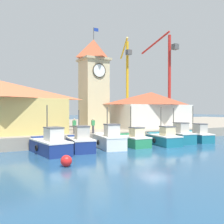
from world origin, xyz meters
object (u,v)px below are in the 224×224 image
(fishing_boat_right_inner, at_px, (196,135))
(warehouse_right, at_px, (151,109))
(fishing_boat_left_inner, at_px, (109,140))
(port_crane_near, at_px, (169,89))
(fishing_boat_far_left, at_px, (50,145))
(port_crane_far, at_px, (127,90))
(fishing_boat_mid_left, at_px, (133,140))
(warehouse_left, at_px, (1,107))
(fishing_boat_center, at_px, (164,138))
(mooring_buoy, at_px, (66,161))
(dock_worker_near_tower, at_px, (74,126))
(fishing_boat_mid_right, at_px, (177,136))
(dock_worker_along_quay, at_px, (93,126))
(fishing_boat_left_outer, at_px, (80,143))
(clock_tower, at_px, (94,81))

(fishing_boat_right_inner, xyz_separation_m, warehouse_right, (-0.33, 8.16, 3.12))
(fishing_boat_left_inner, relative_size, port_crane_near, 0.28)
(fishing_boat_far_left, relative_size, port_crane_far, 0.30)
(fishing_boat_mid_left, bearing_deg, fishing_boat_right_inner, -1.69)
(fishing_boat_mid_left, relative_size, warehouse_left, 0.32)
(fishing_boat_center, relative_size, fishing_boat_right_inner, 0.95)
(mooring_buoy, bearing_deg, dock_worker_near_tower, 65.71)
(port_crane_far, bearing_deg, dock_worker_near_tower, -133.88)
(fishing_boat_left_inner, distance_m, port_crane_far, 31.24)
(fishing_boat_far_left, relative_size, port_crane_near, 0.31)
(fishing_boat_far_left, relative_size, warehouse_left, 0.40)
(fishing_boat_mid_left, xyz_separation_m, fishing_boat_mid_right, (6.00, -0.00, 0.10))
(fishing_boat_center, bearing_deg, fishing_boat_mid_right, 17.53)
(fishing_boat_left_inner, xyz_separation_m, fishing_boat_right_inner, (11.65, -0.30, -0.11))
(fishing_boat_far_left, distance_m, port_crane_far, 35.25)
(fishing_boat_right_inner, height_order, dock_worker_along_quay, fishing_boat_right_inner)
(warehouse_left, bearing_deg, dock_worker_along_quay, -24.89)
(fishing_boat_left_inner, bearing_deg, fishing_boat_far_left, -176.86)
(warehouse_right, distance_m, dock_worker_along_quay, 12.65)
(fishing_boat_left_outer, height_order, port_crane_near, port_crane_near)
(fishing_boat_left_outer, xyz_separation_m, fishing_boat_right_inner, (14.83, -0.00, -0.08))
(port_crane_near, bearing_deg, fishing_boat_far_left, -150.16)
(fishing_boat_left_outer, height_order, mooring_buoy, fishing_boat_left_outer)
(fishing_boat_left_outer, height_order, fishing_boat_center, fishing_boat_center)
(fishing_boat_left_outer, relative_size, fishing_boat_right_inner, 0.89)
(fishing_boat_far_left, relative_size, dock_worker_along_quay, 3.29)
(fishing_boat_mid_right, height_order, dock_worker_near_tower, fishing_boat_mid_right)
(port_crane_near, relative_size, dock_worker_along_quay, 10.75)
(fishing_boat_mid_right, bearing_deg, dock_worker_near_tower, 161.76)
(warehouse_left, bearing_deg, dock_worker_near_tower, -27.63)
(fishing_boat_far_left, xyz_separation_m, mooring_buoy, (-0.51, -5.51, -0.40))
(fishing_boat_left_inner, bearing_deg, fishing_boat_mid_left, -0.72)
(fishing_boat_mid_left, height_order, mooring_buoy, fishing_boat_mid_left)
(fishing_boat_left_inner, xyz_separation_m, mooring_buoy, (-6.49, -5.83, -0.43))
(fishing_boat_mid_left, bearing_deg, dock_worker_near_tower, 144.23)
(warehouse_left, xyz_separation_m, port_crane_far, (26.99, 17.41, 3.77))
(fishing_boat_center, relative_size, warehouse_left, 0.35)
(port_crane_near, bearing_deg, fishing_boat_right_inner, -121.58)
(warehouse_right, distance_m, port_crane_far, 18.43)
(fishing_boat_right_inner, distance_m, dock_worker_near_tower, 14.48)
(clock_tower, bearing_deg, fishing_boat_left_outer, -121.68)
(clock_tower, height_order, warehouse_right, clock_tower)
(port_crane_near, distance_m, dock_worker_near_tower, 26.79)
(fishing_boat_left_inner, relative_size, dock_worker_near_tower, 3.04)
(port_crane_far, bearing_deg, clock_tower, -134.98)
(fishing_boat_center, bearing_deg, fishing_boat_mid_left, 165.81)
(fishing_boat_left_outer, height_order, fishing_boat_right_inner, fishing_boat_right_inner)
(clock_tower, bearing_deg, warehouse_right, -10.65)
(fishing_boat_right_inner, xyz_separation_m, port_crane_far, (6.29, 24.88, 7.14))
(fishing_boat_center, xyz_separation_m, dock_worker_near_tower, (-8.39, 4.49, 1.36))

